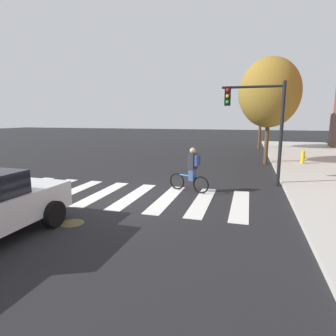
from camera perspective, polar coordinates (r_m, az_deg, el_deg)
name	(u,v)px	position (r m, az deg, el deg)	size (l,w,h in m)	color
ground_plane	(128,196)	(10.29, -8.04, -5.58)	(120.00, 120.00, 0.00)	black
crosswalk_stripes	(118,195)	(10.46, -10.16, -5.34)	(9.25, 3.47, 0.01)	silver
manhole_cover	(72,223)	(8.05, -18.95, -10.55)	(0.64, 0.64, 0.01)	#473D1E
cyclist	(192,170)	(10.54, 4.82, -0.43)	(1.64, 0.59, 1.69)	black
traffic_light_near	(260,116)	(12.09, 18.29, 10.07)	(2.47, 0.28, 4.20)	black
fire_hydrant	(303,157)	(18.13, 25.75, 2.04)	(0.33, 0.22, 0.78)	gold
street_tree_near	(270,93)	(17.96, 19.96, 14.18)	(3.51, 3.51, 6.24)	#4C3823
street_tree_mid	(262,94)	(26.71, 18.57, 14.14)	(4.05, 4.05, 7.20)	#4C3823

